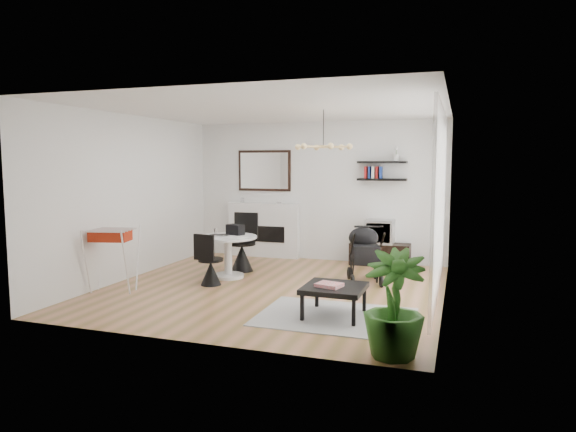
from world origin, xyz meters
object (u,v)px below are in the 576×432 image
(tv_console, at_px, (380,254))
(crt_tv, at_px, (380,231))
(potted_plant, at_px, (394,304))
(fireplace, at_px, (264,223))
(drying_rack, at_px, (113,259))
(dining_table, at_px, (228,250))
(stroller, at_px, (364,256))
(coffee_table, at_px, (334,289))

(tv_console, bearing_deg, crt_tv, -158.93)
(potted_plant, bearing_deg, crt_tv, 100.23)
(fireplace, relative_size, drying_rack, 2.27)
(fireplace, bearing_deg, drying_rack, -107.75)
(fireplace, relative_size, dining_table, 2.25)
(dining_table, bearing_deg, stroller, 10.58)
(drying_rack, xyz_separation_m, stroller, (3.42, 1.82, -0.08))
(dining_table, bearing_deg, fireplace, 93.99)
(coffee_table, xyz_separation_m, potted_plant, (0.86, -1.11, 0.18))
(coffee_table, height_order, potted_plant, potted_plant)
(crt_tv, height_order, potted_plant, potted_plant)
(fireplace, distance_m, potted_plant, 5.64)
(tv_console, xyz_separation_m, dining_table, (-2.25, -1.84, 0.26))
(stroller, bearing_deg, tv_console, 70.45)
(coffee_table, bearing_deg, crt_tv, 89.18)
(dining_table, xyz_separation_m, stroller, (2.21, 0.41, -0.04))
(tv_console, xyz_separation_m, stroller, (-0.04, -1.43, 0.21))
(dining_table, xyz_separation_m, drying_rack, (-1.22, -1.40, 0.04))
(drying_rack, distance_m, potted_plant, 4.45)
(drying_rack, bearing_deg, fireplace, 59.03)
(drying_rack, distance_m, coffee_table, 3.41)
(fireplace, height_order, crt_tv, fireplace)
(tv_console, height_order, potted_plant, potted_plant)
(fireplace, relative_size, potted_plant, 2.02)
(fireplace, bearing_deg, tv_console, -3.05)
(crt_tv, relative_size, potted_plant, 0.48)
(drying_rack, bearing_deg, crt_tv, 29.98)
(stroller, relative_size, potted_plant, 0.92)
(dining_table, height_order, drying_rack, drying_rack)
(tv_console, height_order, crt_tv, crt_tv)
(crt_tv, distance_m, drying_rack, 4.74)
(crt_tv, height_order, drying_rack, drying_rack)
(fireplace, height_order, stroller, fireplace)
(tv_console, xyz_separation_m, potted_plant, (0.81, -4.52, 0.33))
(dining_table, relative_size, drying_rack, 1.01)
(stroller, distance_m, coffee_table, 1.98)
(drying_rack, height_order, potted_plant, potted_plant)
(fireplace, xyz_separation_m, crt_tv, (2.37, -0.13, -0.05))
(fireplace, bearing_deg, coffee_table, -56.64)
(drying_rack, bearing_deg, potted_plant, -29.79)
(fireplace, height_order, drying_rack, fireplace)
(coffee_table, distance_m, potted_plant, 1.42)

